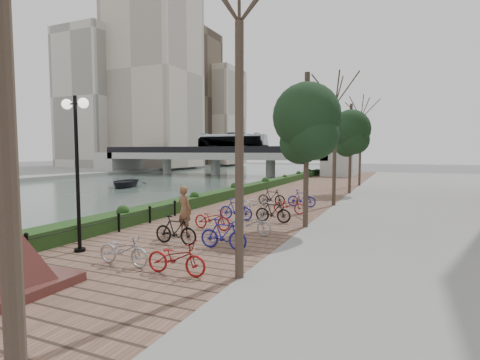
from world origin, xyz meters
The scene contains 11 objects.
river_water centered at (-15.00, 25.00, 0.01)m, with size 30.00×130.00×0.02m, color #43544F.
promenade centered at (4.00, 17.50, 0.25)m, with size 8.00×75.00×0.50m, color brown.
hedge centered at (0.60, 20.00, 0.80)m, with size 1.10×56.00×0.60m, color #143815.
chain_fence centered at (1.40, 2.00, 0.85)m, with size 0.10×14.10×0.70m.
lamppost centered at (2.27, 2.21, 4.08)m, with size 1.02×0.32×4.97m.
pedestrian centered at (4.00, 5.77, 1.45)m, with size 0.69×0.45×1.89m, color brown.
bicycle_parking centered at (5.50, 8.01, 0.97)m, with size 2.40×14.69×1.00m.
street_trees centered at (8.00, 12.68, 3.69)m, with size 3.20×37.12×6.80m.
bridge centered at (-14.40, 45.00, 3.37)m, with size 36.00×10.77×6.50m.
boat centered at (-14.58, 23.90, 0.53)m, with size 3.54×4.95×1.03m, color black.
far_buildings centered at (-41.66, 65.91, 16.12)m, with size 35.00×38.00×38.00m.
Camera 1 is at (11.78, -6.58, 3.74)m, focal length 28.00 mm.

